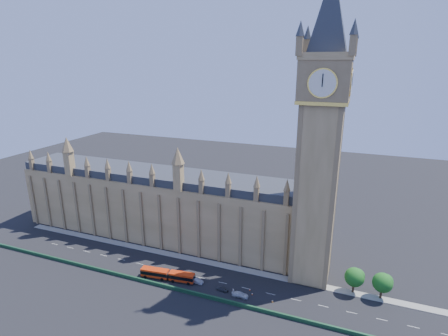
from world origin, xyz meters
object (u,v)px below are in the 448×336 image
(red_bus, at_px, (168,275))
(car_silver, at_px, (196,281))
(car_white, at_px, (240,295))
(car_grey, at_px, (223,289))

(red_bus, height_order, car_silver, red_bus)
(red_bus, bearing_deg, car_silver, 3.23)
(car_white, bearing_deg, car_silver, 82.27)
(car_silver, bearing_deg, car_white, -90.01)
(car_silver, xyz_separation_m, car_white, (15.67, -1.74, -0.02))
(red_bus, distance_m, car_silver, 9.99)
(car_white, bearing_deg, car_grey, 80.55)
(red_bus, bearing_deg, car_white, -6.63)
(car_silver, distance_m, car_white, 15.77)
(red_bus, xyz_separation_m, car_silver, (9.81, 1.69, -0.89))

